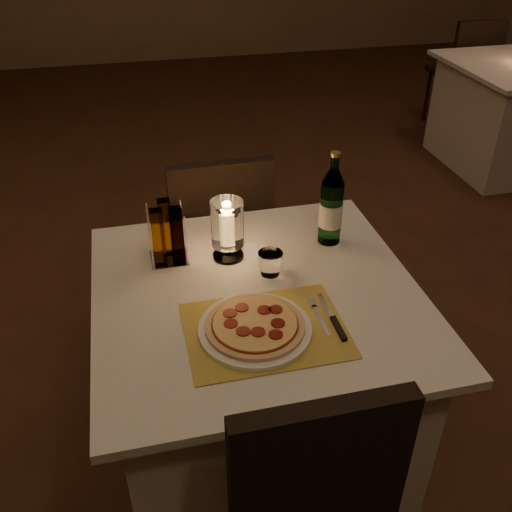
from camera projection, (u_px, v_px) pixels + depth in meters
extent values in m
cube|color=#472716|center=(277.00, 341.00, 2.67)|extent=(8.00, 10.00, 0.02)
cube|color=silver|center=(257.00, 380.00, 1.97)|extent=(0.88, 0.88, 0.71)
cube|color=silver|center=(257.00, 296.00, 1.77)|extent=(1.00, 1.00, 0.03)
cube|color=black|center=(320.00, 470.00, 1.29)|extent=(0.42, 0.05, 0.42)
cube|color=black|center=(216.00, 236.00, 2.56)|extent=(0.42, 0.42, 0.05)
cube|color=black|center=(222.00, 211.00, 2.28)|extent=(0.42, 0.05, 0.42)
cylinder|color=black|center=(246.00, 255.00, 2.86)|extent=(0.03, 0.03, 0.44)
cylinder|color=black|center=(178.00, 264.00, 2.80)|extent=(0.03, 0.03, 0.44)
cylinder|color=black|center=(262.00, 296.00, 2.59)|extent=(0.03, 0.03, 0.44)
cylinder|color=black|center=(187.00, 306.00, 2.52)|extent=(0.03, 0.03, 0.44)
cube|color=gold|center=(265.00, 330.00, 1.61)|extent=(0.45, 0.34, 0.00)
cylinder|color=white|center=(255.00, 329.00, 1.60)|extent=(0.32, 0.32, 0.01)
cylinder|color=#D8B77F|center=(255.00, 326.00, 1.59)|extent=(0.28, 0.28, 0.01)
cylinder|color=maroon|center=(255.00, 324.00, 1.58)|extent=(0.24, 0.24, 0.00)
cylinder|color=#EACC7F|center=(255.00, 323.00, 1.58)|extent=(0.24, 0.24, 0.00)
cylinder|color=maroon|center=(276.00, 309.00, 1.63)|extent=(0.04, 0.04, 0.00)
cylinder|color=maroon|center=(264.00, 310.00, 1.62)|extent=(0.04, 0.04, 0.00)
cylinder|color=maroon|center=(242.00, 307.00, 1.63)|extent=(0.04, 0.04, 0.00)
cylinder|color=maroon|center=(230.00, 313.00, 1.61)|extent=(0.04, 0.04, 0.00)
cylinder|color=maroon|center=(231.00, 324.00, 1.57)|extent=(0.04, 0.04, 0.00)
cylinder|color=maroon|center=(243.00, 331.00, 1.55)|extent=(0.04, 0.04, 0.00)
cylinder|color=maroon|center=(258.00, 332.00, 1.55)|extent=(0.04, 0.04, 0.00)
cylinder|color=maroon|center=(276.00, 334.00, 1.54)|extent=(0.04, 0.04, 0.00)
cylinder|color=maroon|center=(278.00, 323.00, 1.58)|extent=(0.04, 0.04, 0.00)
cube|color=silver|center=(321.00, 320.00, 1.64)|extent=(0.01, 0.14, 0.00)
cube|color=silver|center=(312.00, 302.00, 1.70)|extent=(0.02, 0.05, 0.00)
cube|color=black|center=(339.00, 328.00, 1.60)|extent=(0.02, 0.10, 0.01)
cube|color=silver|center=(326.00, 306.00, 1.69)|extent=(0.01, 0.12, 0.00)
cylinder|color=#539A56|center=(331.00, 213.00, 1.94)|extent=(0.08, 0.08, 0.22)
cylinder|color=#539A56|center=(335.00, 162.00, 1.84)|extent=(0.03, 0.03, 0.04)
cylinder|color=gold|center=(336.00, 154.00, 1.82)|extent=(0.03, 0.03, 0.01)
cylinder|color=silver|center=(331.00, 214.00, 1.94)|extent=(0.08, 0.08, 0.09)
cylinder|color=white|center=(228.00, 255.00, 1.92)|extent=(0.10, 0.10, 0.01)
cylinder|color=white|center=(228.00, 249.00, 1.90)|extent=(0.02, 0.02, 0.04)
cylinder|color=white|center=(227.00, 223.00, 1.85)|extent=(0.11, 0.11, 0.16)
cylinder|color=white|center=(227.00, 227.00, 1.86)|extent=(0.03, 0.03, 0.11)
ellipsoid|color=orange|center=(227.00, 208.00, 1.82)|extent=(0.02, 0.02, 0.03)
cube|color=white|center=(169.00, 258.00, 1.91)|extent=(0.12, 0.12, 0.01)
cylinder|color=white|center=(151.00, 246.00, 1.80)|extent=(0.01, 0.01, 0.18)
cylinder|color=white|center=(186.00, 241.00, 1.82)|extent=(0.01, 0.01, 0.18)
cylinder|color=white|center=(149.00, 228.00, 1.89)|extent=(0.01, 0.01, 0.18)
cylinder|color=white|center=(182.00, 224.00, 1.91)|extent=(0.01, 0.01, 0.18)
cube|color=#BF8C33|center=(158.00, 238.00, 1.82)|extent=(0.04, 0.04, 0.20)
cube|color=#3F1E14|center=(177.00, 236.00, 1.83)|extent=(0.04, 0.04, 0.20)
cube|color=#BF8C33|center=(166.00, 227.00, 1.87)|extent=(0.04, 0.04, 0.20)
cube|color=black|center=(460.00, 72.00, 4.69)|extent=(0.42, 0.42, 0.05)
cube|color=black|center=(479.00, 49.00, 4.42)|extent=(0.42, 0.05, 0.42)
cylinder|color=black|center=(462.00, 93.00, 5.00)|extent=(0.03, 0.03, 0.44)
cylinder|color=black|center=(427.00, 96.00, 4.93)|extent=(0.03, 0.03, 0.44)
cylinder|color=black|center=(484.00, 106.00, 4.72)|extent=(0.03, 0.03, 0.44)
cylinder|color=black|center=(446.00, 109.00, 4.66)|extent=(0.03, 0.03, 0.44)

